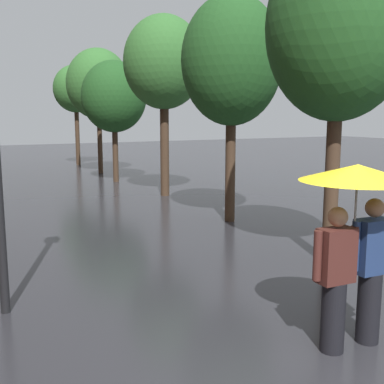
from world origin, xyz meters
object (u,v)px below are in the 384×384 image
object	(u,v)px
street_tree_2	(164,63)
couple_under_umbrella	(356,222)
street_tree_4	(98,84)
street_tree_1	(232,61)
street_tree_0	(339,28)
street_tree_3	(114,97)
street_tree_5	(76,89)

from	to	relation	value
street_tree_2	couple_under_umbrella	size ratio (longest dim) A/B	2.73
street_tree_4	street_tree_1	bearing A→B (deg)	-90.19
street_tree_0	couple_under_umbrella	xyz separation A→B (m)	(-1.96, -2.40, -2.54)
street_tree_4	couple_under_umbrella	xyz separation A→B (m)	(-2.23, -16.83, -2.45)
street_tree_3	street_tree_1	bearing A→B (deg)	-88.28
street_tree_1	couple_under_umbrella	world-z (taller)	street_tree_1
street_tree_1	street_tree_5	size ratio (longest dim) A/B	1.05
street_tree_3	street_tree_4	world-z (taller)	street_tree_4
street_tree_2	street_tree_4	distance (m)	6.70
street_tree_3	street_tree_5	bearing A→B (deg)	87.71
street_tree_1	street_tree_2	distance (m)	4.14
street_tree_1	street_tree_2	world-z (taller)	street_tree_2
street_tree_3	couple_under_umbrella	size ratio (longest dim) A/B	2.24
street_tree_5	street_tree_4	bearing A→B (deg)	-89.99
street_tree_3	street_tree_4	size ratio (longest dim) A/B	0.85
street_tree_5	couple_under_umbrella	size ratio (longest dim) A/B	2.47
street_tree_1	street_tree_3	bearing A→B (deg)	91.72
street_tree_1	street_tree_2	size ratio (longest dim) A/B	0.95
street_tree_0	street_tree_1	world-z (taller)	street_tree_0
street_tree_1	couple_under_umbrella	bearing A→B (deg)	-110.00
street_tree_3	street_tree_4	bearing A→B (deg)	84.65
couple_under_umbrella	street_tree_3	bearing A→B (deg)	82.01
street_tree_1	street_tree_4	distance (m)	10.81
street_tree_2	street_tree_3	size ratio (longest dim) A/B	1.22
street_tree_2	couple_under_umbrella	bearing A→B (deg)	-102.92
street_tree_1	street_tree_4	world-z (taller)	street_tree_4
street_tree_4	street_tree_3	bearing A→B (deg)	-95.35
street_tree_0	street_tree_2	bearing A→B (deg)	87.28
street_tree_0	street_tree_1	bearing A→B (deg)	86.31
street_tree_4	street_tree_5	bearing A→B (deg)	90.01
street_tree_3	couple_under_umbrella	xyz separation A→B (m)	(-1.95, -13.91, -1.81)
couple_under_umbrella	street_tree_0	bearing A→B (deg)	50.79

